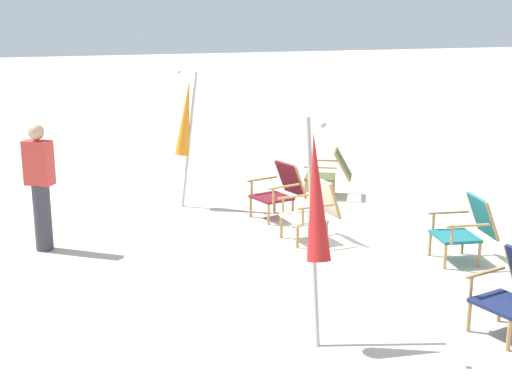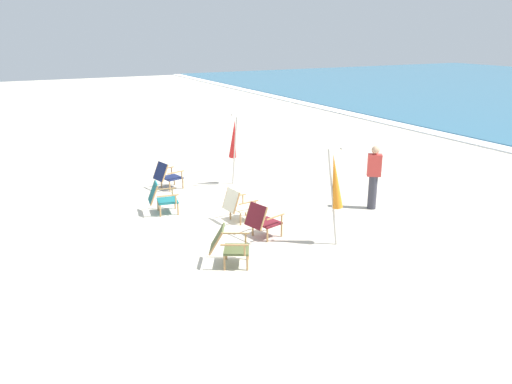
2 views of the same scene
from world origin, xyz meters
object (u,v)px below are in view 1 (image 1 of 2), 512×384
(beach_chair_front_right, at_px, (314,208))
(beach_chair_back_left, at_px, (280,189))
(beach_chair_far_center, at_px, (330,171))
(umbrella_furled_orange, at_px, (186,119))
(umbrella_furled_red, at_px, (316,199))
(beach_chair_mid_center, at_px, (468,227))
(person_near_chairs, at_px, (40,186))

(beach_chair_front_right, relative_size, beach_chair_back_left, 0.99)
(beach_chair_far_center, distance_m, umbrella_furled_orange, 2.56)
(umbrella_furled_orange, distance_m, umbrella_furled_red, 4.86)
(beach_chair_mid_center, relative_size, umbrella_furled_red, 0.39)
(beach_chair_mid_center, bearing_deg, beach_chair_back_left, 30.49)
(beach_chair_back_left, relative_size, umbrella_furled_red, 0.40)
(beach_chair_mid_center, distance_m, umbrella_furled_orange, 4.49)
(beach_chair_back_left, height_order, umbrella_furled_orange, umbrella_furled_orange)
(beach_chair_mid_center, distance_m, person_near_chairs, 5.32)
(beach_chair_front_right, bearing_deg, beach_chair_far_center, -30.34)
(beach_chair_front_right, distance_m, umbrella_furled_orange, 2.63)
(beach_chair_mid_center, height_order, beach_chair_front_right, beach_chair_front_right)
(beach_chair_mid_center, distance_m, umbrella_furled_red, 3.10)
(umbrella_furled_red, relative_size, person_near_chairs, 1.28)
(umbrella_furled_orange, bearing_deg, beach_chair_back_left, -130.74)
(beach_chair_far_center, height_order, person_near_chairs, person_near_chairs)
(beach_chair_front_right, xyz_separation_m, person_near_chairs, (0.74, 3.43, 0.41))
(beach_chair_back_left, relative_size, umbrella_furled_orange, 0.39)
(beach_chair_front_right, height_order, umbrella_furled_red, umbrella_furled_red)
(beach_chair_back_left, xyz_separation_m, umbrella_furled_red, (-3.87, 1.15, 0.93))
(umbrella_furled_red, bearing_deg, umbrella_furled_orange, 0.14)
(umbrella_furled_orange, bearing_deg, beach_chair_front_right, -150.61)
(beach_chair_front_right, bearing_deg, umbrella_furled_red, 156.45)
(beach_chair_back_left, bearing_deg, person_near_chairs, 96.69)
(beach_chair_far_center, relative_size, umbrella_furled_orange, 0.44)
(beach_chair_far_center, height_order, beach_chair_mid_center, beach_chair_mid_center)
(beach_chair_mid_center, distance_m, beach_chair_back_left, 2.91)
(beach_chair_mid_center, bearing_deg, umbrella_furled_orange, 36.93)
(beach_chair_mid_center, xyz_separation_m, beach_chair_front_right, (1.38, 1.44, 0.00))
(beach_chair_front_right, xyz_separation_m, umbrella_furled_orange, (2.13, 1.20, 0.95))
(beach_chair_back_left, bearing_deg, umbrella_furled_red, 163.48)
(beach_chair_far_center, distance_m, person_near_chairs, 4.78)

